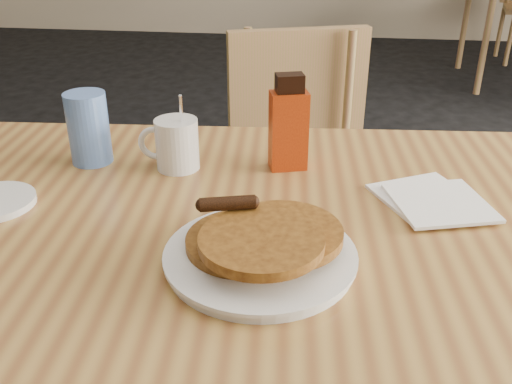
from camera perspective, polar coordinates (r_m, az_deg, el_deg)
main_table at (r=0.94m, az=-0.13°, el=-5.06°), size 1.39×0.99×0.75m
chair_main_far at (r=1.66m, az=3.79°, el=2.94°), size 0.51×0.52×0.90m
pancake_plate at (r=0.81m, az=0.51°, el=-5.66°), size 0.28×0.28×0.08m
coffee_mug at (r=1.10m, az=-8.04°, el=4.85°), size 0.12×0.08×0.15m
syrup_bottle at (r=1.08m, az=3.27°, el=6.62°), size 0.08×0.06×0.18m
napkin_stack at (r=1.02m, az=17.25°, el=-0.79°), size 0.22×0.23×0.01m
blue_tumbler at (r=1.16m, az=-16.41°, el=6.14°), size 0.09×0.09×0.14m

